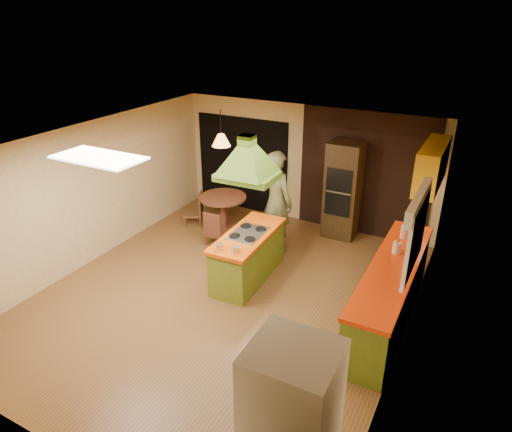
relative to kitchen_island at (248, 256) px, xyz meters
The scene contains 21 objects.
ground 0.76m from the kitchen_island, 96.80° to the right, with size 6.50×6.50×0.00m, color brown.
room_walls 1.03m from the kitchen_island, 96.80° to the right, with size 5.50×6.50×6.50m.
ceiling_plane 2.16m from the kitchen_island, 96.80° to the right, with size 6.50×6.50×0.00m, color silver.
brick_panel 2.97m from the kitchen_island, 65.72° to the left, with size 2.64×0.03×2.50m, color #381E14.
nook_opening 3.11m from the kitchen_island, 121.13° to the left, with size 2.20×0.03×2.10m, color black.
right_counter 2.38m from the kitchen_island, ahead, with size 0.62×3.05×0.92m.
upper_cabinets 3.32m from the kitchen_island, 32.28° to the left, with size 0.34×1.40×0.70m, color yellow.
window_right 2.95m from the kitchen_island, ahead, with size 0.12×1.35×1.06m.
fluor_panel 2.99m from the kitchen_island, 122.78° to the right, with size 1.20×0.60×0.03m, color white.
kitchen_island is the anchor object (origin of this frame).
range_hood 1.83m from the kitchen_island, ahead, with size 0.92×0.67×0.78m.
man 1.31m from the kitchen_island, 92.40° to the left, with size 0.71×0.46×1.94m, color brown.
refrigerator 3.92m from the kitchen_island, 55.70° to the right, with size 0.73×0.69×1.78m, color white.
wall_oven 2.53m from the kitchen_island, 69.69° to the left, with size 0.65×0.61×1.94m.
dining_table 2.02m from the kitchen_island, 133.44° to the left, with size 0.96×0.96×0.72m.
chair_left 2.49m from the kitchen_island, 146.82° to the left, with size 0.38×0.38×0.70m, color brown, non-canonical shape.
chair_near 1.40m from the kitchen_island, 144.38° to the left, with size 0.39×0.39×0.71m, color brown, non-canonical shape.
pendant_lamp 2.49m from the kitchen_island, 133.44° to the left, with size 0.37×0.37×0.24m, color #FF9E3F.
canister_large 2.58m from the kitchen_island, 22.30° to the left, with size 0.14×0.14×0.20m, color #F0E8C1.
canister_medium 2.42m from the kitchen_island, ahead, with size 0.13×0.13×0.18m, color #FFF4CD.
canister_small 2.56m from the kitchen_island, 21.14° to the left, with size 0.12×0.12×0.16m, color beige.
Camera 1 is at (3.33, -5.24, 4.25)m, focal length 32.00 mm.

